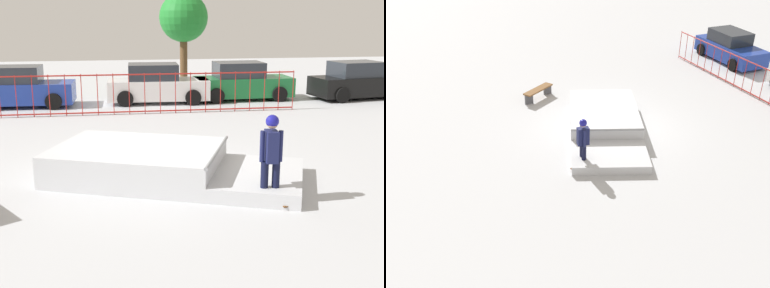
% 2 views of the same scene
% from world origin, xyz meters
% --- Properties ---
extents(ground_plane, '(60.00, 60.00, 0.00)m').
position_xyz_m(ground_plane, '(0.00, 0.00, 0.00)').
color(ground_plane, '#B7BABF').
extents(skate_ramp, '(5.98, 4.41, 0.74)m').
position_xyz_m(skate_ramp, '(0.04, -0.45, 0.32)').
color(skate_ramp, silver).
rests_on(skate_ramp, ground).
extents(skater, '(0.44, 0.40, 1.73)m').
position_xyz_m(skater, '(2.03, -2.23, 1.01)').
color(skater, black).
rests_on(skater, ground).
extents(skateboard, '(0.37, 0.82, 0.09)m').
position_xyz_m(skateboard, '(2.18, -2.33, 0.08)').
color(skateboard, '#593314').
rests_on(skateboard, ground).
extents(perimeter_fence, '(11.84, 0.15, 1.50)m').
position_xyz_m(perimeter_fence, '(0.00, 7.07, 0.77)').
color(perimeter_fence, maroon).
rests_on(perimeter_fence, ground).
extents(parked_car_blue, '(4.15, 2.02, 1.60)m').
position_xyz_m(parked_car_blue, '(-4.48, 9.36, 0.72)').
color(parked_car_blue, '#1E3899').
rests_on(parked_car_blue, ground).
extents(parked_car_white, '(4.17, 2.07, 1.60)m').
position_xyz_m(parked_car_white, '(0.95, 9.47, 0.72)').
color(parked_car_white, white).
rests_on(parked_car_white, ground).
extents(parked_car_green, '(4.14, 2.00, 1.60)m').
position_xyz_m(parked_car_green, '(4.60, 9.67, 0.72)').
color(parked_car_green, '#196B33').
rests_on(parked_car_green, ground).
extents(parked_car_black, '(4.29, 2.36, 1.60)m').
position_xyz_m(parked_car_black, '(9.65, 9.15, 0.72)').
color(parked_car_black, black).
rests_on(parked_car_black, ground).
extents(distant_tree, '(2.40, 2.40, 4.62)m').
position_xyz_m(distant_tree, '(2.72, 13.93, 3.36)').
color(distant_tree, brown).
rests_on(distant_tree, ground).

